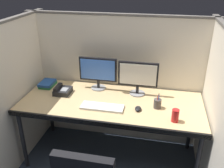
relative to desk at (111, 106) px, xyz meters
The scene contains 12 objects.
cubicle_partition_rear 0.47m from the desk, 90.00° to the left, with size 2.21×0.06×1.57m.
cubicle_partition_left 1.00m from the desk, behind, with size 0.06×1.41×1.57m.
cubicle_partition_right 1.00m from the desk, ahead, with size 0.06×1.41×1.57m.
desk is the anchor object (origin of this frame).
monitor_left 0.44m from the desk, 126.15° to the left, with size 0.43×0.17×0.37m.
monitor_right 0.44m from the desk, 43.86° to the left, with size 0.43×0.17×0.37m.
keyboard_main 0.16m from the desk, 113.38° to the right, with size 0.43×0.15×0.02m, color silver.
computer_mouse 0.32m from the desk, 19.32° to the right, with size 0.06×0.10×0.04m.
pen_cup 0.49m from the desk, ahead, with size 0.08×0.08×0.16m.
book_stack 0.85m from the desk, 164.84° to the left, with size 0.15×0.22×0.06m.
soda_can 0.69m from the desk, 19.36° to the right, with size 0.07×0.07×0.12m, color red.
desk_phone 0.58m from the desk, behind, with size 0.17×0.19×0.09m.
Camera 1 is at (0.47, -1.88, 2.00)m, focal length 39.00 mm.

